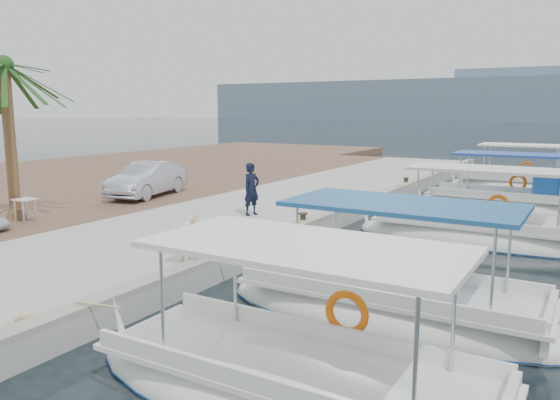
% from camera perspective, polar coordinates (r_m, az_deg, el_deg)
% --- Properties ---
extents(ground, '(400.00, 400.00, 0.00)m').
position_cam_1_polar(ground, '(15.14, 0.89, -5.47)').
color(ground, black).
rests_on(ground, ground).
extents(concrete_quay, '(6.00, 40.00, 0.50)m').
position_cam_1_polar(concrete_quay, '(20.78, 0.50, -0.66)').
color(concrete_quay, '#A1A29C').
rests_on(concrete_quay, ground).
extents(quay_curb, '(0.44, 40.00, 0.12)m').
position_cam_1_polar(quay_curb, '(19.51, 7.59, -0.48)').
color(quay_curb, gray).
rests_on(quay_curb, concrete_quay).
extents(cobblestone_strip, '(4.00, 40.00, 0.50)m').
position_cam_1_polar(cobblestone_strip, '(23.65, -10.05, 0.43)').
color(cobblestone_strip, brown).
rests_on(cobblestone_strip, ground).
extents(land_backing, '(16.00, 60.00, 0.48)m').
position_cam_1_polar(land_backing, '(31.04, -24.26, 1.85)').
color(land_backing, brown).
rests_on(land_backing, ground).
extents(fishing_caique_a, '(6.74, 2.23, 2.83)m').
position_cam_1_polar(fishing_caique_a, '(7.73, 1.46, -19.78)').
color(fishing_caique_a, white).
rests_on(fishing_caique_a, ground).
extents(fishing_caique_b, '(6.93, 2.30, 2.83)m').
position_cam_1_polar(fishing_caique_b, '(10.69, 11.48, -11.41)').
color(fishing_caique_b, white).
rests_on(fishing_caique_b, ground).
extents(fishing_caique_c, '(7.54, 2.10, 2.83)m').
position_cam_1_polar(fishing_caique_c, '(17.19, 20.16, -3.82)').
color(fishing_caique_c, white).
rests_on(fishing_caique_c, ground).
extents(fishing_caique_d, '(7.14, 2.17, 2.83)m').
position_cam_1_polar(fishing_caique_d, '(23.06, 22.70, -0.54)').
color(fishing_caique_d, white).
rests_on(fishing_caique_d, ground).
extents(fishing_caique_e, '(6.40, 2.23, 2.83)m').
position_cam_1_polar(fishing_caique_e, '(29.16, 23.45, 1.23)').
color(fishing_caique_e, white).
rests_on(fishing_caique_e, ground).
extents(mooring_bollards, '(0.28, 20.28, 0.33)m').
position_cam_1_polar(mooring_bollards, '(16.43, 2.41, -1.80)').
color(mooring_bollards, black).
rests_on(mooring_bollards, concrete_quay).
extents(pelican, '(0.78, 1.29, 1.02)m').
position_cam_1_polar(pelican, '(12.45, -9.80, -4.02)').
color(pelican, tan).
rests_on(pelican, concrete_quay).
extents(fisherman, '(0.55, 0.71, 1.70)m').
position_cam_1_polar(fisherman, '(17.64, -2.99, 1.14)').
color(fisherman, black).
rests_on(fisherman, concrete_quay).
extents(date_palm, '(4.60, 4.60, 5.63)m').
position_cam_1_polar(date_palm, '(18.67, -26.89, 12.38)').
color(date_palm, brown).
rests_on(date_palm, cobblestone_strip).
extents(parked_car, '(2.27, 4.29, 1.34)m').
position_cam_1_polar(parked_car, '(22.19, -13.69, 2.13)').
color(parked_car, '#B2B8CC').
rests_on(parked_car, cobblestone_strip).
extents(folding_table, '(0.55, 0.55, 0.73)m').
position_cam_1_polar(folding_table, '(18.21, -25.12, -0.53)').
color(folding_table, silver).
rests_on(folding_table, cobblestone_strip).
extents(rope_coil, '(0.54, 0.54, 0.10)m').
position_cam_1_polar(rope_coil, '(9.82, -25.06, -11.40)').
color(rope_coil, '#C6B284').
rests_on(rope_coil, concrete_quay).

